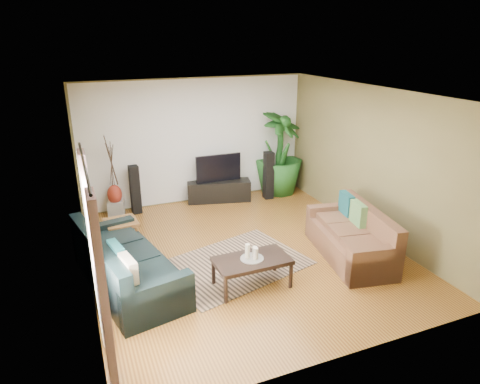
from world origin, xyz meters
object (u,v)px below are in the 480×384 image
tv_stand (219,191)px  pedestal (116,208)px  television (218,168)px  sofa_right (350,233)px  speaker_left (135,190)px  vase (115,194)px  side_table (122,235)px  potted_plant (279,152)px  sofa_left (128,259)px  speaker_right (268,175)px  coffee_table (252,272)px

tv_stand → pedestal: tv_stand is taller
television → sofa_right: bearing=-70.5°
television → pedestal: size_ratio=3.21×
speaker_left → vase: bearing=175.4°
television → side_table: size_ratio=1.87×
speaker_left → television: bearing=-4.6°
sofa_right → potted_plant: 3.33m
pedestal → side_table: (-0.08, -1.59, 0.11)m
sofa_left → potted_plant: bearing=-66.7°
sofa_left → pedestal: sofa_left is taller
side_table → speaker_left: bearing=72.8°
speaker_left → speaker_right: bearing=-9.7°
sofa_left → side_table: bearing=-15.4°
sofa_right → pedestal: bearing=-123.6°
sofa_right → side_table: bearing=-105.5°
coffee_table → potted_plant: 4.19m
sofa_right → television: (-1.16, 3.27, 0.34)m
tv_stand → potted_plant: (1.50, 0.00, 0.74)m
television → speaker_left: size_ratio=1.00×
coffee_table → television: 3.59m
side_table → potted_plant: bearing=22.6°
coffee_table → tv_stand: tv_stand is taller
speaker_left → speaker_right: (2.93, -0.26, 0.03)m
sofa_left → side_table: sofa_left is taller
speaker_left → vase: (-0.42, 0.00, -0.05)m
sofa_right → vase: size_ratio=4.62×
coffee_table → sofa_right: bearing=5.7°
tv_stand → vase: size_ratio=3.42×
vase → coffee_table: bearing=-66.1°
sofa_right → coffee_table: sofa_right is taller
speaker_left → vase: speaker_left is taller
tv_stand → sofa_left: bearing=-116.7°
speaker_right → vase: (-3.35, 0.26, -0.08)m
speaker_right → potted_plant: bearing=37.4°
speaker_left → speaker_right: 2.95m
sofa_left → coffee_table: size_ratio=2.11×
coffee_table → television: (0.71, 3.48, 0.54)m
speaker_left → side_table: (-0.49, -1.59, -0.24)m
vase → television: bearing=0.0°
television → vase: television is taller
television → speaker_left: television is taller
television → potted_plant: potted_plant is taller
sofa_left → speaker_left: (0.56, 2.75, 0.09)m
sofa_left → speaker_left: 2.81m
coffee_table → pedestal: coffee_table is taller
tv_stand → speaker_right: speaker_right is taller
sofa_left → vase: 2.76m
speaker_right → pedestal: bearing=179.4°
speaker_right → pedestal: (-3.35, 0.26, -0.38)m
sofa_left → tv_stand: bearing=-53.0°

